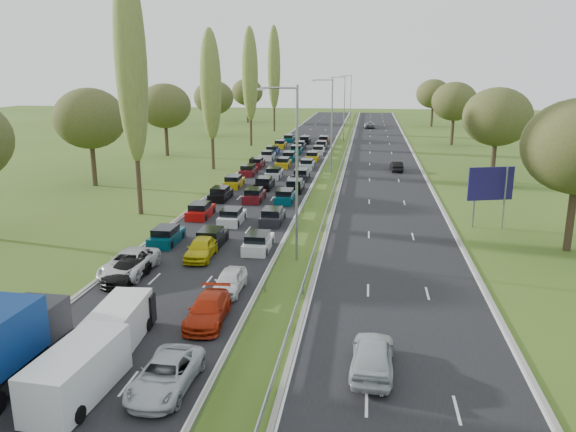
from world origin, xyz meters
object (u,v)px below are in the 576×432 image
at_px(near_car_2, 129,263).
at_px(white_van_rear, 121,323).
at_px(direction_sign, 491,186).
at_px(near_car_3, 127,270).
at_px(white_van_front, 80,370).

xyz_separation_m(near_car_2, white_van_rear, (3.50, -8.96, 0.23)).
relative_size(near_car_2, direction_sign, 1.05).
bearing_deg(near_car_3, near_car_2, 110.05).
distance_m(near_car_2, direction_sign, 29.57).
height_order(near_car_3, direction_sign, direction_sign).
height_order(near_car_3, white_van_front, white_van_front).
distance_m(white_van_front, white_van_rear, 4.58).
relative_size(white_van_front, direction_sign, 1.01).
relative_size(near_car_3, white_van_rear, 0.92).
height_order(near_car_2, near_car_3, near_car_2).
xyz_separation_m(near_car_2, near_car_3, (0.31, -1.04, -0.11)).
bearing_deg(near_car_2, white_van_rear, -68.19).
distance_m(near_car_2, white_van_front, 14.07).
bearing_deg(near_car_2, direction_sign, 31.24).
distance_m(near_car_2, near_car_3, 1.09).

